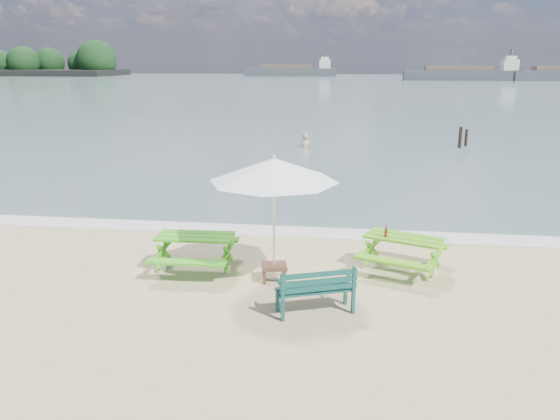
# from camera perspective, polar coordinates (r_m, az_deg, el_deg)

# --- Properties ---
(sea) EXTENTS (300.00, 300.00, 0.00)m
(sea) POSITION_cam_1_polar(r_m,az_deg,el_deg) (93.45, 7.15, 12.73)
(sea) COLOR slate
(sea) RESTS_ON ground
(foam_strip) EXTENTS (22.00, 0.90, 0.01)m
(foam_strip) POSITION_cam_1_polar(r_m,az_deg,el_deg) (13.64, 2.88, -2.32)
(foam_strip) COLOR silver
(foam_strip) RESTS_ON ground
(picnic_table_left) EXTENTS (1.61, 1.77, 0.74)m
(picnic_table_left) POSITION_cam_1_polar(r_m,az_deg,el_deg) (11.29, -8.80, -4.46)
(picnic_table_left) COLOR green
(picnic_table_left) RESTS_ON ground
(picnic_table_right) EXTENTS (2.02, 2.12, 0.72)m
(picnic_table_right) POSITION_cam_1_polar(r_m,az_deg,el_deg) (11.38, 12.71, -4.54)
(picnic_table_right) COLOR #5BB41B
(picnic_table_right) RESTS_ON ground
(park_bench) EXTENTS (1.38, 0.88, 0.81)m
(park_bench) POSITION_cam_1_polar(r_m,az_deg,el_deg) (9.39, 3.69, -9.22)
(park_bench) COLOR #0E3E37
(park_bench) RESTS_ON ground
(side_table) EXTENTS (0.58, 0.58, 0.32)m
(side_table) POSITION_cam_1_polar(r_m,az_deg,el_deg) (10.69, -0.62, -6.52)
(side_table) COLOR brown
(side_table) RESTS_ON ground
(patio_umbrella) EXTENTS (2.88, 2.88, 2.42)m
(patio_umbrella) POSITION_cam_1_polar(r_m,az_deg,el_deg) (10.11, -0.65, 4.21)
(patio_umbrella) COLOR silver
(patio_umbrella) RESTS_ON ground
(beer_bottle) EXTENTS (0.06, 0.06, 0.25)m
(beer_bottle) POSITION_cam_1_polar(r_m,az_deg,el_deg) (11.16, 11.00, -2.37)
(beer_bottle) COLOR #8E4114
(beer_bottle) RESTS_ON picnic_table_right
(swimmer) EXTENTS (0.71, 0.52, 1.79)m
(swimmer) POSITION_cam_1_polar(r_m,az_deg,el_deg) (27.15, 2.60, 6.17)
(swimmer) COLOR tan
(swimmer) RESTS_ON ground
(mooring_pilings) EXTENTS (0.56, 0.76, 1.23)m
(mooring_pilings) POSITION_cam_1_polar(r_m,az_deg,el_deg) (28.55, 18.53, 7.00)
(mooring_pilings) COLOR black
(mooring_pilings) RESTS_ON ground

